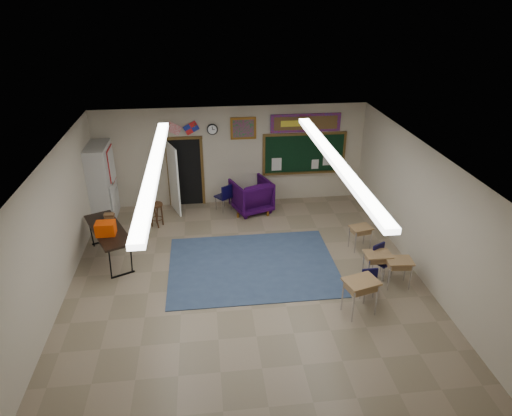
{
  "coord_description": "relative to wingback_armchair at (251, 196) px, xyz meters",
  "views": [
    {
      "loc": [
        -0.82,
        -8.42,
        6.13
      ],
      "look_at": [
        0.37,
        1.5,
        1.21
      ],
      "focal_mm": 32.0,
      "sensor_mm": 36.0,
      "label": 1
    }
  ],
  "objects": [
    {
      "name": "student_desk_front_left",
      "position": [
        2.43,
        -3.9,
        -0.09
      ],
      "size": [
        0.59,
        0.44,
        0.7
      ],
      "rotation": [
        0.0,
        0.0,
        -0.01
      ],
      "color": "#9F7C4A",
      "rests_on": "floor"
    },
    {
      "name": "right_wall",
      "position": [
        3.49,
        -3.81,
        1.01
      ],
      "size": [
        0.04,
        9.0,
        3.0
      ],
      "primitive_type": "cube",
      "color": "#B4A992",
      "rests_on": "floor"
    },
    {
      "name": "framed_art_print",
      "position": [
        -0.16,
        0.65,
        1.86
      ],
      "size": [
        0.75,
        0.05,
        0.65
      ],
      "color": "#945C1C",
      "rests_on": "back_wall"
    },
    {
      "name": "wall_clock",
      "position": [
        -1.06,
        0.65,
        1.86
      ],
      "size": [
        0.32,
        0.05,
        0.32
      ],
      "color": "black",
      "rests_on": "back_wall"
    },
    {
      "name": "student_desk_back_left",
      "position": [
        1.67,
        -5.0,
        -0.04
      ],
      "size": [
        0.78,
        0.66,
        0.8
      ],
      "rotation": [
        0.0,
        0.0,
        0.27
      ],
      "color": "#9F7C4A",
      "rests_on": "floor"
    },
    {
      "name": "bulletin_board",
      "position": [
        1.69,
        0.65,
        1.96
      ],
      "size": [
        2.1,
        0.05,
        0.55
      ],
      "color": "#AB150E",
      "rests_on": "back_wall"
    },
    {
      "name": "wall_flags",
      "position": [
        -1.91,
        0.63,
        1.99
      ],
      "size": [
        1.16,
        0.06,
        0.7
      ],
      "primitive_type": null,
      "color": "red",
      "rests_on": "back_wall"
    },
    {
      "name": "floor",
      "position": [
        -0.51,
        -3.81,
        -0.49
      ],
      "size": [
        9.0,
        9.0,
        0.0
      ],
      "primitive_type": "plane",
      "color": "#85735B",
      "rests_on": "ground"
    },
    {
      "name": "doorway",
      "position": [
        -2.01,
        0.54,
        0.57
      ],
      "size": [
        1.1,
        0.89,
        2.16
      ],
      "color": "black",
      "rests_on": "back_wall"
    },
    {
      "name": "wingback_armchair",
      "position": [
        0.0,
        0.0,
        0.0
      ],
      "size": [
        1.34,
        1.36,
        0.97
      ],
      "primitive_type": "imported",
      "rotation": [
        0.0,
        0.0,
        3.49
      ],
      "color": "#220431",
      "rests_on": "floor"
    },
    {
      "name": "folding_table",
      "position": [
        -3.73,
        -2.25,
        -0.03
      ],
      "size": [
        1.44,
        2.1,
        1.14
      ],
      "rotation": [
        0.0,
        0.0,
        0.43
      ],
      "color": "black",
      "rests_on": "floor"
    },
    {
      "name": "left_wall",
      "position": [
        -4.51,
        -3.81,
        1.01
      ],
      "size": [
        0.04,
        9.0,
        3.0
      ],
      "primitive_type": "cube",
      "color": "#B4A992",
      "rests_on": "floor"
    },
    {
      "name": "fluorescent_strips",
      "position": [
        -0.51,
        -3.81,
        2.45
      ],
      "size": [
        3.86,
        6.0,
        0.1
      ],
      "primitive_type": null,
      "color": "white",
      "rests_on": "ceiling"
    },
    {
      "name": "wooden_stool",
      "position": [
        -2.73,
        -0.66,
        -0.13
      ],
      "size": [
        0.39,
        0.39,
        0.68
      ],
      "color": "#442714",
      "rests_on": "floor"
    },
    {
      "name": "student_desk_back_right",
      "position": [
        2.82,
        -4.18,
        -0.11
      ],
      "size": [
        0.6,
        0.47,
        0.68
      ],
      "rotation": [
        0.0,
        0.0,
        -0.08
      ],
      "color": "#9F7C4A",
      "rests_on": "floor"
    },
    {
      "name": "front_wall",
      "position": [
        -0.51,
        -8.31,
        1.01
      ],
      "size": [
        8.0,
        0.04,
        3.0
      ],
      "primitive_type": "cube",
      "color": "#B4A992",
      "rests_on": "floor"
    },
    {
      "name": "student_desk_front_right",
      "position": [
        2.51,
        -2.53,
        -0.13
      ],
      "size": [
        0.6,
        0.5,
        0.63
      ],
      "rotation": [
        0.0,
        0.0,
        0.21
      ],
      "color": "#9F7C4A",
      "rests_on": "floor"
    },
    {
      "name": "ceiling",
      "position": [
        -0.51,
        -3.81,
        2.51
      ],
      "size": [
        8.0,
        9.0,
        0.04
      ],
      "primitive_type": "cube",
      "color": "#BBBBB6",
      "rests_on": "back_wall"
    },
    {
      "name": "back_wall",
      "position": [
        -0.51,
        0.69,
        1.01
      ],
      "size": [
        8.0,
        0.04,
        3.0
      ],
      "primitive_type": "cube",
      "color": "#B4A992",
      "rests_on": "floor"
    },
    {
      "name": "storage_cabinet",
      "position": [
        -4.22,
        0.04,
        0.61
      ],
      "size": [
        0.59,
        1.25,
        2.2
      ],
      "color": "#B3B2AE",
      "rests_on": "floor"
    },
    {
      "name": "chalkboard",
      "position": [
        1.69,
        0.65,
        0.98
      ],
      "size": [
        2.55,
        0.14,
        1.3
      ],
      "color": "brown",
      "rests_on": "back_wall"
    },
    {
      "name": "area_rug",
      "position": [
        -0.31,
        -3.01,
        -0.48
      ],
      "size": [
        4.0,
        3.0,
        0.02
      ],
      "primitive_type": "cube",
      "color": "#364A68",
      "rests_on": "floor"
    },
    {
      "name": "student_chair_desk_a",
      "position": [
        2.0,
        -4.41,
        -0.1
      ],
      "size": [
        0.39,
        0.39,
        0.77
      ],
      "primitive_type": null,
      "rotation": [
        0.0,
        0.0,
        3.16
      ],
      "color": "black",
      "rests_on": "floor"
    },
    {
      "name": "student_chair_reading",
      "position": [
        -0.83,
        0.12,
        -0.06
      ],
      "size": [
        0.6,
        0.6,
        0.85
      ],
      "primitive_type": null,
      "rotation": [
        0.0,
        0.0,
        3.78
      ],
      "color": "black",
      "rests_on": "floor"
    },
    {
      "name": "student_chair_desk_b",
      "position": [
        2.61,
        -3.83,
        -0.08
      ],
      "size": [
        0.55,
        0.55,
        0.81
      ],
      "primitive_type": null,
      "rotation": [
        0.0,
        0.0,
        0.5
      ],
      "color": "black",
      "rests_on": "floor"
    }
  ]
}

